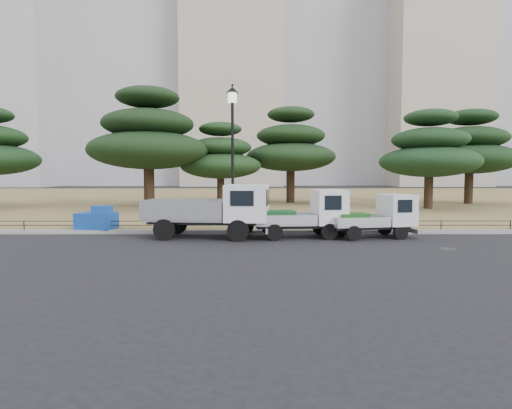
{
  "coord_description": "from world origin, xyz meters",
  "views": [
    {
      "loc": [
        -0.05,
        -15.56,
        2.53
      ],
      "look_at": [
        0.0,
        2.0,
        1.3
      ],
      "focal_mm": 30.0,
      "sensor_mm": 36.0,
      "label": 1
    }
  ],
  "objects_px": {
    "truck_kei_front": "(307,214)",
    "tarp_pile": "(97,220)",
    "truck_large": "(215,208)",
    "truck_kei_rear": "(378,216)",
    "street_lamp": "(232,134)"
  },
  "relations": [
    {
      "from": "truck_kei_rear",
      "to": "truck_large",
      "type": "bearing_deg",
      "value": 169.35
    },
    {
      "from": "truck_kei_front",
      "to": "truck_kei_rear",
      "type": "relative_size",
      "value": 1.07
    },
    {
      "from": "truck_kei_front",
      "to": "tarp_pile",
      "type": "height_order",
      "value": "truck_kei_front"
    },
    {
      "from": "truck_kei_front",
      "to": "tarp_pile",
      "type": "relative_size",
      "value": 2.26
    },
    {
      "from": "truck_kei_rear",
      "to": "tarp_pile",
      "type": "bearing_deg",
      "value": 161.56
    },
    {
      "from": "truck_kei_front",
      "to": "truck_kei_rear",
      "type": "xyz_separation_m",
      "value": [
        2.82,
        -0.04,
        -0.09
      ]
    },
    {
      "from": "truck_kei_rear",
      "to": "tarp_pile",
      "type": "relative_size",
      "value": 2.11
    },
    {
      "from": "street_lamp",
      "to": "truck_kei_front",
      "type": "bearing_deg",
      "value": -24.31
    },
    {
      "from": "truck_kei_front",
      "to": "tarp_pile",
      "type": "bearing_deg",
      "value": 164.8
    },
    {
      "from": "truck_large",
      "to": "truck_kei_front",
      "type": "bearing_deg",
      "value": 6.48
    },
    {
      "from": "truck_kei_front",
      "to": "truck_kei_rear",
      "type": "bearing_deg",
      "value": -6.3
    },
    {
      "from": "truck_large",
      "to": "truck_kei_front",
      "type": "height_order",
      "value": "truck_large"
    },
    {
      "from": "truck_large",
      "to": "street_lamp",
      "type": "xyz_separation_m",
      "value": [
        0.64,
        1.44,
        3.1
      ]
    },
    {
      "from": "truck_kei_rear",
      "to": "street_lamp",
      "type": "bearing_deg",
      "value": 155.61
    },
    {
      "from": "truck_kei_front",
      "to": "truck_large",
      "type": "bearing_deg",
      "value": 175.42
    }
  ]
}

